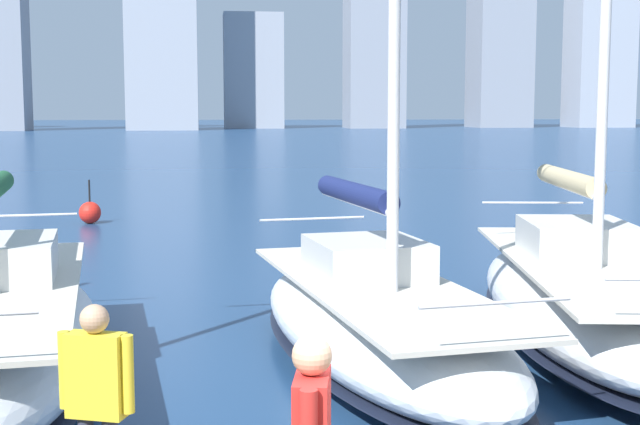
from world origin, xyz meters
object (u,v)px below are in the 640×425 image
Objects in this scene: sailboat_navy at (377,318)px; channel_buoy at (90,212)px; person_yellow_shirt at (97,390)px; sailboat_tan at (583,296)px.

channel_buoy is at bearing -70.40° from sailboat_navy.
person_yellow_shirt is at bearing 59.97° from sailboat_navy.
person_yellow_shirt is at bearing 44.21° from sailboat_tan.
sailboat_tan is 6.50× the size of person_yellow_shirt.
channel_buoy is (2.78, -22.38, -1.22)m from person_yellow_shirt.
sailboat_navy is at bearing 109.60° from channel_buoy.
channel_buoy is at bearing -59.16° from sailboat_tan.
sailboat_tan reaches higher than channel_buoy.
person_yellow_shirt is 1.15× the size of channel_buoy.
sailboat_tan is 3.61m from sailboat_navy.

